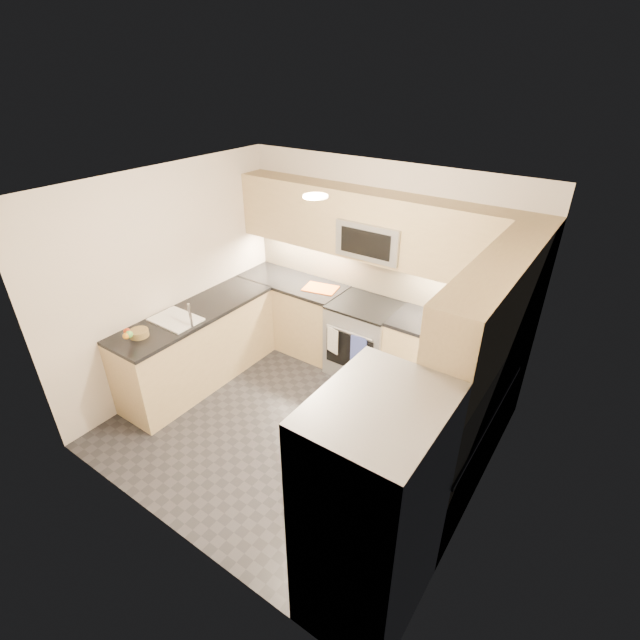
{
  "coord_description": "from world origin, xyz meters",
  "views": [
    {
      "loc": [
        2.3,
        -2.95,
        3.43
      ],
      "look_at": [
        0.0,
        0.35,
        1.15
      ],
      "focal_mm": 26.0,
      "sensor_mm": 36.0,
      "label": 1
    }
  ],
  "objects_px": {
    "microwave": "(374,238)",
    "cutting_board": "(321,288)",
    "gas_range": "(363,339)",
    "utensil_bowl": "(509,337)",
    "refrigerator": "(372,513)",
    "fruit_basket": "(139,333)"
  },
  "relations": [
    {
      "from": "microwave",
      "to": "cutting_board",
      "type": "height_order",
      "value": "microwave"
    },
    {
      "from": "gas_range",
      "to": "microwave",
      "type": "xyz_separation_m",
      "value": [
        0.0,
        0.12,
        1.24
      ]
    },
    {
      "from": "gas_range",
      "to": "utensil_bowl",
      "type": "xyz_separation_m",
      "value": [
        1.6,
        0.04,
        0.57
      ]
    },
    {
      "from": "refrigerator",
      "to": "utensil_bowl",
      "type": "relative_size",
      "value": 5.8
    },
    {
      "from": "cutting_board",
      "to": "fruit_basket",
      "type": "xyz_separation_m",
      "value": [
        -0.89,
        -1.98,
        0.03
      ]
    },
    {
      "from": "refrigerator",
      "to": "cutting_board",
      "type": "distance_m",
      "value": 3.23
    },
    {
      "from": "gas_range",
      "to": "fruit_basket",
      "type": "xyz_separation_m",
      "value": [
        -1.54,
        -1.96,
        0.52
      ]
    },
    {
      "from": "gas_range",
      "to": "utensil_bowl",
      "type": "height_order",
      "value": "utensil_bowl"
    },
    {
      "from": "gas_range",
      "to": "microwave",
      "type": "height_order",
      "value": "microwave"
    },
    {
      "from": "utensil_bowl",
      "to": "cutting_board",
      "type": "bearing_deg",
      "value": -179.58
    },
    {
      "from": "fruit_basket",
      "to": "refrigerator",
      "type": "bearing_deg",
      "value": -8.89
    },
    {
      "from": "gas_range",
      "to": "refrigerator",
      "type": "bearing_deg",
      "value": -59.12
    },
    {
      "from": "fruit_basket",
      "to": "microwave",
      "type": "bearing_deg",
      "value": 53.45
    },
    {
      "from": "microwave",
      "to": "refrigerator",
      "type": "bearing_deg",
      "value": -60.38
    },
    {
      "from": "refrigerator",
      "to": "utensil_bowl",
      "type": "bearing_deg",
      "value": 86.47
    },
    {
      "from": "refrigerator",
      "to": "cutting_board",
      "type": "xyz_separation_m",
      "value": [
        -2.1,
        2.45,
        0.05
      ]
    },
    {
      "from": "microwave",
      "to": "fruit_basket",
      "type": "bearing_deg",
      "value": -126.55
    },
    {
      "from": "gas_range",
      "to": "cutting_board",
      "type": "xyz_separation_m",
      "value": [
        -0.65,
        0.03,
        0.49
      ]
    },
    {
      "from": "microwave",
      "to": "fruit_basket",
      "type": "distance_m",
      "value": 2.69
    },
    {
      "from": "gas_range",
      "to": "refrigerator",
      "type": "distance_m",
      "value": 2.86
    },
    {
      "from": "gas_range",
      "to": "utensil_bowl",
      "type": "bearing_deg",
      "value": 1.55
    },
    {
      "from": "microwave",
      "to": "fruit_basket",
      "type": "relative_size",
      "value": 3.94
    }
  ]
}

